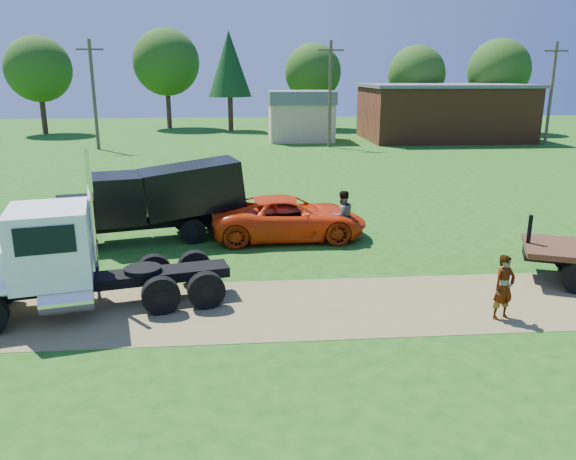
{
  "coord_description": "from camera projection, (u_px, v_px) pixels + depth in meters",
  "views": [
    {
      "loc": [
        -1.82,
        -14.49,
        6.33
      ],
      "look_at": [
        -0.4,
        2.32,
        1.6
      ],
      "focal_mm": 35.0,
      "sensor_mm": 36.0,
      "label": 1
    }
  ],
  "objects": [
    {
      "name": "utility_poles",
      "position": [
        330.0,
        92.0,
        48.55
      ],
      "size": [
        42.2,
        0.28,
        9.0
      ],
      "color": "#463428",
      "rests_on": "ground"
    },
    {
      "name": "white_semi_tractor",
      "position": [
        56.0,
        260.0,
        15.04
      ],
      "size": [
        7.39,
        3.85,
        4.36
      ],
      "rotation": [
        0.0,
        0.0,
        0.23
      ],
      "color": "black",
      "rests_on": "ground"
    },
    {
      "name": "black_dump_truck",
      "position": [
        159.0,
        198.0,
        21.64
      ],
      "size": [
        7.25,
        3.8,
        3.08
      ],
      "rotation": [
        0.0,
        0.0,
        0.26
      ],
      "color": "black",
      "rests_on": "ground"
    },
    {
      "name": "spectator_a",
      "position": [
        504.0,
        287.0,
        14.76
      ],
      "size": [
        0.74,
        0.6,
        1.77
      ],
      "primitive_type": "imported",
      "rotation": [
        0.0,
        0.0,
        0.31
      ],
      "color": "#999999",
      "rests_on": "ground"
    },
    {
      "name": "orange_pickup",
      "position": [
        289.0,
        218.0,
        22.07
      ],
      "size": [
        6.1,
        2.93,
        1.68
      ],
      "primitive_type": "imported",
      "rotation": [
        0.0,
        0.0,
        1.59
      ],
      "color": "red",
      "rests_on": "ground"
    },
    {
      "name": "brick_building",
      "position": [
        443.0,
        112.0,
        54.87
      ],
      "size": [
        15.4,
        10.4,
        5.3
      ],
      "color": "brown",
      "rests_on": "ground"
    },
    {
      "name": "tan_shed",
      "position": [
        301.0,
        115.0,
        53.8
      ],
      "size": [
        6.2,
        5.4,
        4.7
      ],
      "color": "tan",
      "rests_on": "ground"
    },
    {
      "name": "spectator_b",
      "position": [
        342.0,
        216.0,
        21.67
      ],
      "size": [
        1.16,
        1.03,
        1.99
      ],
      "primitive_type": "imported",
      "rotation": [
        0.0,
        0.0,
        3.48
      ],
      "color": "#999999",
      "rests_on": "ground"
    },
    {
      "name": "ground",
      "position": [
        309.0,
        307.0,
        15.75
      ],
      "size": [
        140.0,
        140.0,
        0.0
      ],
      "primitive_type": "plane",
      "color": "#1A4C10",
      "rests_on": "ground"
    },
    {
      "name": "tree_row",
      "position": [
        265.0,
        68.0,
        62.38
      ],
      "size": [
        55.83,
        14.97,
        11.37
      ],
      "color": "#382217",
      "rests_on": "ground"
    },
    {
      "name": "dirt_track",
      "position": [
        309.0,
        306.0,
        15.75
      ],
      "size": [
        120.0,
        4.2,
        0.01
      ],
      "primitive_type": "cube",
      "color": "olive",
      "rests_on": "ground"
    }
  ]
}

